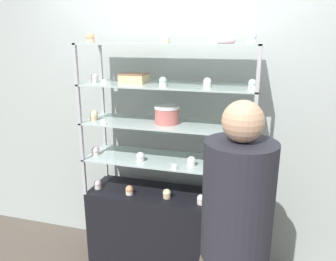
% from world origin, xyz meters
% --- Properties ---
extents(back_wall, '(8.00, 0.05, 2.60)m').
position_xyz_m(back_wall, '(0.00, 0.35, 1.30)').
color(back_wall, '#A8B2AD').
rests_on(back_wall, ground_plane).
extents(display_base, '(1.32, 0.41, 0.72)m').
position_xyz_m(display_base, '(0.00, 0.00, 0.36)').
color(display_base, black).
rests_on(display_base, ground_plane).
extents(display_riser_lower, '(1.32, 0.41, 0.30)m').
position_xyz_m(display_riser_lower, '(0.00, 0.00, 0.99)').
color(display_riser_lower, '#B7B7BC').
rests_on(display_riser_lower, display_base).
extents(display_riser_middle, '(1.32, 0.41, 0.30)m').
position_xyz_m(display_riser_middle, '(0.00, 0.00, 1.29)').
color(display_riser_middle, '#B7B7BC').
rests_on(display_riser_middle, display_riser_lower).
extents(display_riser_upper, '(1.32, 0.41, 0.30)m').
position_xyz_m(display_riser_upper, '(0.00, 0.00, 1.59)').
color(display_riser_upper, '#B7B7BC').
rests_on(display_riser_upper, display_riser_middle).
extents(display_riser_top, '(1.32, 0.41, 0.30)m').
position_xyz_m(display_riser_top, '(0.00, 0.00, 1.89)').
color(display_riser_top, '#B7B7BC').
rests_on(display_riser_top, display_riser_upper).
extents(layer_cake_centerpiece, '(0.19, 0.19, 0.14)m').
position_xyz_m(layer_cake_centerpiece, '(-0.01, -0.01, 1.38)').
color(layer_cake_centerpiece, '#C66660').
rests_on(layer_cake_centerpiece, display_riser_middle).
extents(sheet_cake_frosted, '(0.20, 0.18, 0.07)m').
position_xyz_m(sheet_cake_frosted, '(-0.29, 0.04, 1.65)').
color(sheet_cake_frosted, '#DBBC84').
rests_on(sheet_cake_frosted, display_riser_upper).
extents(cupcake_0, '(0.06, 0.06, 0.08)m').
position_xyz_m(cupcake_0, '(-0.60, -0.07, 0.75)').
color(cupcake_0, white).
rests_on(cupcake_0, display_base).
extents(cupcake_1, '(0.06, 0.06, 0.08)m').
position_xyz_m(cupcake_1, '(-0.30, -0.10, 0.75)').
color(cupcake_1, beige).
rests_on(cupcake_1, display_base).
extents(cupcake_2, '(0.06, 0.06, 0.08)m').
position_xyz_m(cupcake_2, '(0.01, -0.08, 0.75)').
color(cupcake_2, '#CCB28C').
rests_on(cupcake_2, display_base).
extents(cupcake_3, '(0.06, 0.06, 0.08)m').
position_xyz_m(cupcake_3, '(0.29, -0.10, 0.75)').
color(cupcake_3, beige).
rests_on(cupcake_3, display_base).
extents(cupcake_4, '(0.06, 0.06, 0.08)m').
position_xyz_m(cupcake_4, '(0.59, -0.09, 0.75)').
color(cupcake_4, '#CCB28C').
rests_on(cupcake_4, display_base).
extents(price_tag_0, '(0.04, 0.00, 0.04)m').
position_xyz_m(price_tag_0, '(0.44, -0.19, 0.74)').
color(price_tag_0, white).
rests_on(price_tag_0, display_base).
extents(cupcake_5, '(0.07, 0.07, 0.07)m').
position_xyz_m(cupcake_5, '(-0.60, -0.06, 1.05)').
color(cupcake_5, beige).
rests_on(cupcake_5, display_riser_lower).
extents(cupcake_6, '(0.07, 0.07, 0.07)m').
position_xyz_m(cupcake_6, '(-0.20, -0.09, 1.05)').
color(cupcake_6, beige).
rests_on(cupcake_6, display_riser_lower).
extents(cupcake_7, '(0.07, 0.07, 0.07)m').
position_xyz_m(cupcake_7, '(0.21, -0.08, 1.05)').
color(cupcake_7, beige).
rests_on(cupcake_7, display_riser_lower).
extents(cupcake_8, '(0.07, 0.07, 0.07)m').
position_xyz_m(cupcake_8, '(0.60, -0.08, 1.05)').
color(cupcake_8, '#CCB28C').
rests_on(cupcake_8, display_riser_lower).
extents(price_tag_1, '(0.04, 0.00, 0.04)m').
position_xyz_m(price_tag_1, '(0.10, -0.19, 1.04)').
color(price_tag_1, white).
rests_on(price_tag_1, display_riser_lower).
extents(cupcake_9, '(0.07, 0.07, 0.08)m').
position_xyz_m(cupcake_9, '(-0.60, -0.06, 1.35)').
color(cupcake_9, '#CCB28C').
rests_on(cupcake_9, display_riser_middle).
extents(cupcake_10, '(0.07, 0.07, 0.08)m').
position_xyz_m(cupcake_10, '(0.59, -0.07, 1.35)').
color(cupcake_10, white).
rests_on(cupcake_10, display_riser_middle).
extents(price_tag_2, '(0.04, 0.00, 0.04)m').
position_xyz_m(price_tag_2, '(-0.45, -0.19, 1.33)').
color(price_tag_2, white).
rests_on(price_tag_2, display_riser_middle).
extents(cupcake_11, '(0.06, 0.06, 0.07)m').
position_xyz_m(cupcake_11, '(-0.59, -0.03, 1.64)').
color(cupcake_11, beige).
rests_on(cupcake_11, display_riser_upper).
extents(cupcake_12, '(0.06, 0.06, 0.07)m').
position_xyz_m(cupcake_12, '(-0.01, -0.09, 1.64)').
color(cupcake_12, white).
rests_on(cupcake_12, display_riser_upper).
extents(cupcake_13, '(0.06, 0.06, 0.07)m').
position_xyz_m(cupcake_13, '(0.30, -0.05, 1.64)').
color(cupcake_13, beige).
rests_on(cupcake_13, display_riser_upper).
extents(cupcake_14, '(0.06, 0.06, 0.07)m').
position_xyz_m(cupcake_14, '(0.61, -0.06, 1.64)').
color(cupcake_14, beige).
rests_on(cupcake_14, display_riser_upper).
extents(price_tag_3, '(0.04, 0.00, 0.04)m').
position_xyz_m(price_tag_3, '(-0.43, -0.19, 1.63)').
color(price_tag_3, white).
rests_on(price_tag_3, display_riser_upper).
extents(cupcake_15, '(0.06, 0.06, 0.08)m').
position_xyz_m(cupcake_15, '(-0.60, -0.04, 1.95)').
color(cupcake_15, '#CCB28C').
rests_on(cupcake_15, display_riser_top).
extents(cupcake_16, '(0.06, 0.06, 0.08)m').
position_xyz_m(cupcake_16, '(-0.00, -0.05, 1.95)').
color(cupcake_16, '#CCB28C').
rests_on(cupcake_16, display_riser_top).
extents(cupcake_17, '(0.06, 0.06, 0.08)m').
position_xyz_m(cupcake_17, '(0.59, -0.06, 1.95)').
color(cupcake_17, beige).
rests_on(cupcake_17, display_riser_top).
extents(price_tag_4, '(0.04, 0.00, 0.04)m').
position_xyz_m(price_tag_4, '(0.37, -0.19, 1.93)').
color(price_tag_4, white).
rests_on(price_tag_4, display_riser_top).
extents(donut_glazed, '(0.15, 0.15, 0.04)m').
position_xyz_m(donut_glazed, '(0.40, 0.04, 1.93)').
color(donut_glazed, '#EFB2BC').
rests_on(donut_glazed, display_riser_top).
extents(customer_figure, '(0.38, 0.38, 1.65)m').
position_xyz_m(customer_figure, '(0.60, -0.71, 0.88)').
color(customer_figure, brown).
rests_on(customer_figure, ground_plane).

